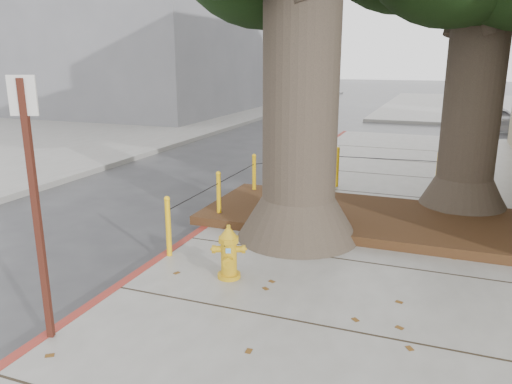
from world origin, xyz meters
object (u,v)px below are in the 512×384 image
Objects in this scene: car_silver at (498,119)px; car_dark at (158,106)px; fire_hydrant at (229,252)px; signpost at (35,197)px.

car_silver is 16.51m from car_dark.
car_silver reaches higher than fire_hydrant.
signpost is at bearing 159.42° from car_silver.
car_dark is (-10.67, 19.49, -1.14)m from signpost.
car_silver is (4.64, 17.67, 0.03)m from fire_hydrant.
fire_hydrant is at bearing -53.70° from car_dark.
signpost is (-1.20, -2.06, 1.20)m from fire_hydrant.
car_silver is (5.84, 19.73, -1.17)m from signpost.
car_dark reaches higher than fire_hydrant.
signpost reaches higher than car_dark.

